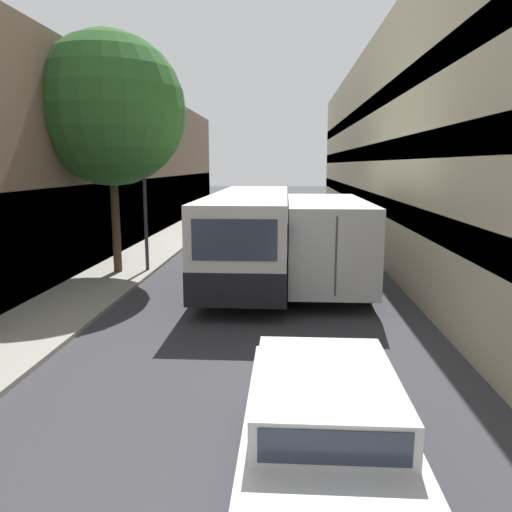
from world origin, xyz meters
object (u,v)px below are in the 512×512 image
at_px(bus, 251,232).
at_px(car_hatchback, 325,431).
at_px(street_tree_left, 110,110).
at_px(box_truck, 323,235).
at_px(street_lamp, 142,131).
at_px(panel_van, 244,214).

bearing_deg(bus, car_hatchback, -81.59).
distance_m(car_hatchback, bus, 11.35).
bearing_deg(street_tree_left, box_truck, -3.13).
xyz_separation_m(car_hatchback, street_tree_left, (-6.28, 11.28, 4.81)).
distance_m(bus, street_lamp, 5.01).
relative_size(car_hatchback, street_tree_left, 0.55).
distance_m(car_hatchback, street_tree_left, 13.78).
height_order(car_hatchback, panel_van, panel_van).
bearing_deg(box_truck, street_lamp, 173.25).
bearing_deg(panel_van, car_hatchback, -82.82).
relative_size(bus, street_lamp, 1.54).
distance_m(bus, street_tree_left, 6.12).
height_order(box_truck, street_tree_left, street_tree_left).
xyz_separation_m(car_hatchback, bus, (-1.65, 11.20, 0.80)).
bearing_deg(street_lamp, panel_van, 76.11).
height_order(street_lamp, street_tree_left, street_tree_left).
distance_m(box_truck, street_lamp, 7.01).
xyz_separation_m(car_hatchback, panel_van, (-2.77, 22.00, 0.38)).
height_order(bus, street_lamp, street_lamp).
xyz_separation_m(panel_van, street_lamp, (-2.57, -10.39, 3.79)).
height_order(panel_van, street_tree_left, street_tree_left).
relative_size(panel_van, street_tree_left, 0.58).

